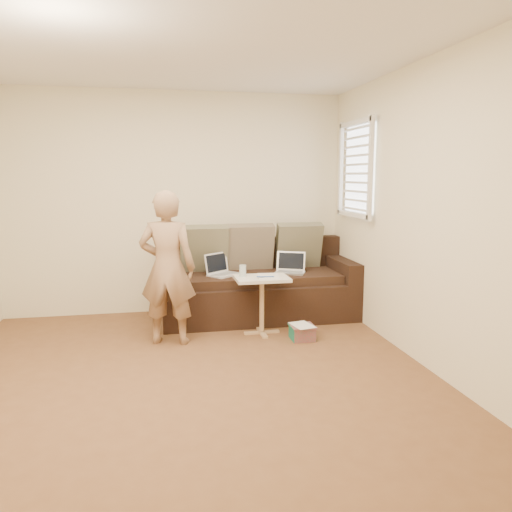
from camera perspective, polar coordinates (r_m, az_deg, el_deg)
The scene contains 18 objects.
floor at distance 4.10m, azimuth -7.37°, elevation -14.34°, with size 4.50×4.50×0.00m, color brown.
ceiling at distance 3.88m, azimuth -8.23°, elevation 23.58°, with size 4.50×4.50×0.00m, color white.
wall_back at distance 6.01m, azimuth -9.16°, elevation 5.93°, with size 4.00×4.00×0.00m, color beige.
wall_front at distance 1.55m, azimuth -2.43°, elevation -3.10°, with size 4.00×4.00×0.00m, color beige.
wall_right at distance 4.38m, azimuth 19.43°, elevation 4.34°, with size 4.50×4.50×0.00m, color beige.
window_blinds at distance 5.69m, azimuth 11.40°, elevation 9.72°, with size 0.12×0.88×1.08m, color white, non-canonical shape.
sofa at distance 5.77m, azimuth 0.24°, elevation -2.87°, with size 2.20×0.95×0.85m, color black, non-canonical shape.
pillow_left at distance 5.80m, azimuth -5.96°, elevation 0.82°, with size 0.55×0.14×0.55m, color #615D47, non-canonical shape.
pillow_mid at distance 5.91m, azimuth -0.66°, elevation 1.02°, with size 0.55×0.14×0.55m, color brown, non-canonical shape.
pillow_right at distance 6.06m, azimuth 4.90°, elevation 1.19°, with size 0.55×0.14×0.55m, color #615D47, non-canonical shape.
laptop_silver at distance 5.73m, azimuth 3.89°, elevation -1.99°, with size 0.33×0.24×0.22m, color #B7BABC, non-canonical shape.
laptop_white at distance 5.62m, azimuth -3.64°, elevation -2.22°, with size 0.34×0.25×0.25m, color white, non-canonical shape.
person at distance 4.88m, azimuth -10.10°, elevation -1.32°, with size 0.55×0.37×1.50m, color #9C7755.
side_table at distance 5.18m, azimuth 0.67°, elevation -5.66°, with size 0.55×0.38×0.60m, color silver, non-canonical shape.
drinking_glass at distance 5.12m, azimuth -1.53°, elevation -1.70°, with size 0.07×0.07×0.12m, color silver, non-canonical shape.
scissors at distance 5.07m, azimuth 1.09°, elevation -2.41°, with size 0.18×0.10×0.02m, color silver, non-canonical shape.
paper_on_table at distance 5.15m, azimuth 1.42°, elevation -2.30°, with size 0.21×0.30×0.00m, color white, non-canonical shape.
striped_box at distance 5.08m, azimuth 5.30°, elevation -8.67°, with size 0.24×0.24×0.15m, color red, non-canonical shape.
Camera 1 is at (-0.23, -3.75, 1.63)m, focal length 34.96 mm.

